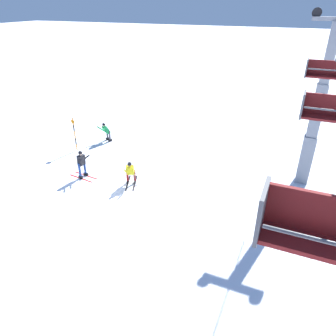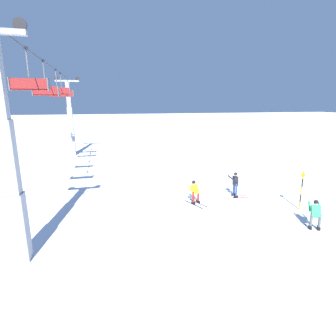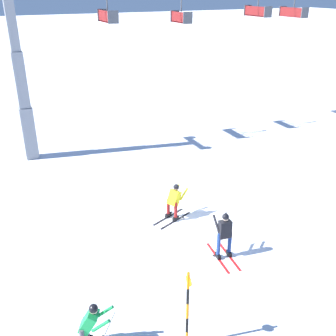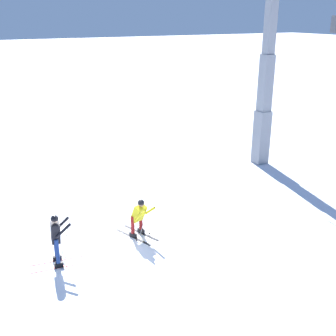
{
  "view_description": "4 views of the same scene",
  "coord_description": "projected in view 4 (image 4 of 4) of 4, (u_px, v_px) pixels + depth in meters",
  "views": [
    {
      "loc": [
        12.42,
        9.24,
        9.33
      ],
      "look_at": [
        -1.05,
        3.37,
        1.46
      ],
      "focal_mm": 33.42,
      "sensor_mm": 36.0,
      "label": 1
    },
    {
      "loc": [
        -16.11,
        6.65,
        6.3
      ],
      "look_at": [
        -0.62,
        2.79,
        2.35
      ],
      "focal_mm": 28.7,
      "sensor_mm": 36.0,
      "label": 2
    },
    {
      "loc": [
        -7.05,
        -11.18,
        8.62
      ],
      "look_at": [
        -1.17,
        1.1,
        2.3
      ],
      "focal_mm": 42.09,
      "sensor_mm": 36.0,
      "label": 3
    },
    {
      "loc": [
        11.35,
        -4.09,
        7.55
      ],
      "look_at": [
        -1.15,
        2.42,
        2.32
      ],
      "focal_mm": 44.56,
      "sensor_mm": 36.0,
      "label": 4
    }
  ],
  "objects": [
    {
      "name": "ground_plane",
      "position": [
        120.0,
        256.0,
        13.83
      ],
      "size": [
        260.0,
        260.0,
        0.0
      ],
      "primitive_type": "plane",
      "color": "white"
    },
    {
      "name": "skier_distant_uphill",
      "position": [
        56.0,
        236.0,
        13.05
      ],
      "size": [
        0.75,
        1.82,
        1.76
      ],
      "color": "red",
      "rests_on": "ground_plane"
    },
    {
      "name": "skier_carving_main",
      "position": [
        139.0,
        215.0,
        14.76
      ],
      "size": [
        1.8,
        1.13,
        1.6
      ],
      "color": "black",
      "rests_on": "ground_plane"
    },
    {
      "name": "lift_tower_near",
      "position": [
        265.0,
        92.0,
        21.17
      ],
      "size": [
        0.67,
        2.36,
        9.07
      ],
      "color": "gray",
      "rests_on": "ground_plane"
    }
  ]
}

